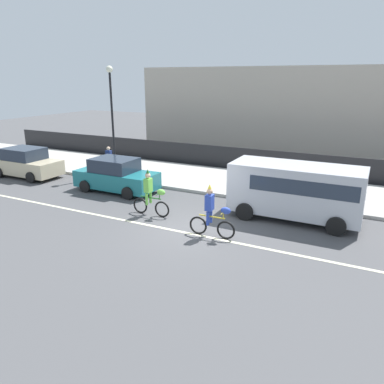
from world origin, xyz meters
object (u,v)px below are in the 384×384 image
at_px(parade_cyclist_cobalt, 212,214).
at_px(parked_car_beige, 26,163).
at_px(street_lamp_post, 112,105).
at_px(pedestrian_onlooker, 109,160).
at_px(parked_van_silver, 298,188).
at_px(parade_cyclist_lime, 151,196).
at_px(parked_car_teal, 116,176).

bearing_deg(parade_cyclist_cobalt, parked_car_beige, 166.79).
distance_m(parade_cyclist_cobalt, street_lamp_post, 10.62).
bearing_deg(pedestrian_onlooker, parked_car_beige, -156.76).
bearing_deg(parked_van_silver, pedestrian_onlooker, 170.41).
xyz_separation_m(parked_car_beige, street_lamp_post, (4.29, 2.51, 3.21)).
height_order(parade_cyclist_cobalt, street_lamp_post, street_lamp_post).
bearing_deg(pedestrian_onlooker, parked_van_silver, -9.59).
xyz_separation_m(parade_cyclist_cobalt, parked_car_beige, (-12.80, 3.01, -0.06)).
distance_m(parade_cyclist_lime, parked_van_silver, 5.80).
distance_m(street_lamp_post, pedestrian_onlooker, 3.04).
relative_size(parked_car_teal, pedestrian_onlooker, 2.53).
height_order(parade_cyclist_lime, parked_car_beige, parade_cyclist_lime).
xyz_separation_m(parked_van_silver, parked_car_beige, (-15.06, -0.08, -0.50)).
relative_size(parade_cyclist_lime, parade_cyclist_cobalt, 1.00).
distance_m(parked_car_teal, street_lamp_post, 4.55).
xyz_separation_m(parked_car_teal, street_lamp_post, (-2.02, 2.51, 3.21)).
height_order(parked_car_beige, parked_car_teal, same).
height_order(parked_van_silver, parked_car_beige, parked_van_silver).
bearing_deg(parked_car_teal, parade_cyclist_cobalt, -24.85).
bearing_deg(parade_cyclist_lime, parked_car_beige, 167.59).
xyz_separation_m(parade_cyclist_cobalt, street_lamp_post, (-8.51, 5.51, 3.15)).
relative_size(parked_car_beige, street_lamp_post, 0.70).
bearing_deg(street_lamp_post, parked_car_beige, -149.71).
bearing_deg(parked_car_beige, street_lamp_post, 30.29).
relative_size(parked_car_teal, street_lamp_post, 0.70).
height_order(parked_van_silver, parked_car_teal, parked_van_silver).
relative_size(parked_van_silver, street_lamp_post, 0.85).
bearing_deg(street_lamp_post, parade_cyclist_cobalt, -32.94).
distance_m(parked_van_silver, parked_car_teal, 8.76).
distance_m(parked_car_teal, pedestrian_onlooker, 2.71).
xyz_separation_m(parade_cyclist_cobalt, parked_van_silver, (2.25, 3.09, 0.44)).
bearing_deg(parked_van_silver, parked_car_teal, -179.45).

